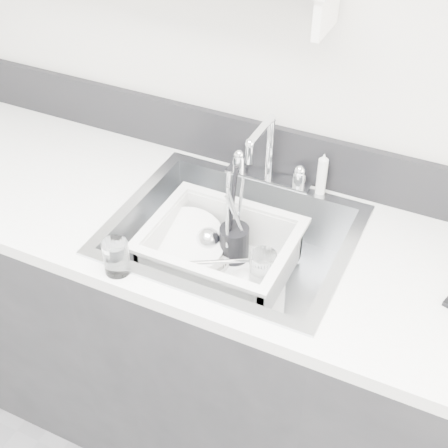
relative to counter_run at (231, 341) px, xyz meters
The scene contains 12 objects.
counter_run is the anchor object (origin of this frame).
backsplash 0.62m from the counter_run, 90.00° to the left, with size 3.20×0.02×0.16m, color black.
sink 0.37m from the counter_run, ahead, with size 0.64×0.52×0.20m, color silver, non-canonical shape.
faucet 0.58m from the counter_run, 90.00° to the left, with size 0.26×0.18×0.23m.
side_sprayer 0.61m from the counter_run, 57.89° to the left, with size 0.03×0.03×0.14m, color silver.
wash_tub 0.37m from the counter_run, 162.83° to the right, with size 0.40×0.33×0.16m, color silver, non-canonical shape.
plate_stack 0.36m from the counter_run, behind, with size 0.26×0.26×0.10m.
utensil_cup 0.37m from the counter_run, 108.73° to the left, with size 0.09×0.09×0.29m.
ladle 0.35m from the counter_run, 165.95° to the right, with size 0.27×0.10×0.08m, color silver, non-canonical shape.
tumbler_in_tub 0.37m from the counter_run, ahead, with size 0.07×0.07×0.11m, color white.
tumbler_counter 0.60m from the counter_run, 126.04° to the right, with size 0.07×0.07×0.09m, color white.
bowl_small 0.33m from the counter_run, 35.62° to the right, with size 0.10×0.10×0.03m, color white.
Camera 1 is at (0.53, 0.03, 2.00)m, focal length 50.00 mm.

